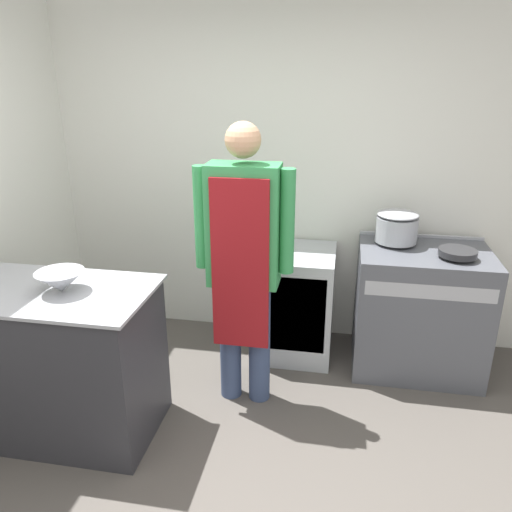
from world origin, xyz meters
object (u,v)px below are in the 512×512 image
Objects in this scene: stove at (419,310)px; fridge_unit at (296,302)px; person_cook at (244,253)px; saute_pan at (458,253)px; stock_pot at (397,226)px; mixing_bowl at (61,282)px.

stove reaches higher than fridge_unit.
fridge_unit is 0.95m from person_cook.
saute_pan is at bearing -8.97° from fridge_unit.
person_cook reaches higher than stove.
person_cook is 7.35× the size of saute_pan.
stock_pot is at bearing 4.95° from fridge_unit.
person_cook is 1.44m from saute_pan.
stove is at bearing 27.25° from person_cook.
mixing_bowl is at bearing -152.42° from stove.
mixing_bowl is (-0.94, -0.50, -0.05)m from person_cook.
stock_pot is at bearing 150.00° from stove.
stock_pot is (0.97, 0.72, 0.01)m from person_cook.
stock_pot is at bearing 36.63° from person_cook.
saute_pan is at bearing -32.50° from stove.
mixing_bowl is 1.08× the size of saute_pan.
person_cook reaches higher than mixing_bowl.
saute_pan is (1.35, 0.49, -0.08)m from person_cook.
stove is 1.44m from person_cook.
fridge_unit is 3.07× the size of mixing_bowl.
person_cook is at bearing 27.99° from mixing_bowl.
fridge_unit is 0.45× the size of person_cook.
person_cook is at bearing -143.37° from stock_pot.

